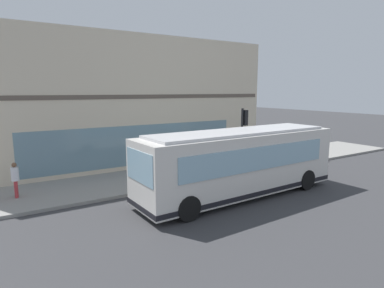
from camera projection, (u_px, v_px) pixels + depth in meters
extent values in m
plane|color=#38383A|center=(203.00, 204.00, 14.03)|extent=(120.00, 120.00, 0.00)
cube|color=gray|center=(155.00, 177.00, 17.99)|extent=(4.33, 40.00, 0.15)
cube|color=beige|center=(116.00, 102.00, 22.41)|extent=(7.83, 19.03, 8.17)
cube|color=brown|center=(137.00, 97.00, 19.20)|extent=(0.36, 18.65, 0.24)
cube|color=slate|center=(139.00, 145.00, 19.59)|extent=(0.12, 13.32, 2.40)
cube|color=silver|center=(240.00, 162.00, 14.85)|extent=(2.81, 10.07, 2.70)
cube|color=silver|center=(240.00, 132.00, 14.62)|extent=(2.40, 9.06, 0.12)
cube|color=#8CB2C6|center=(140.00, 167.00, 12.02)|extent=(2.20, 0.15, 1.20)
cube|color=#8CB2C6|center=(222.00, 149.00, 15.82)|extent=(0.31, 8.20, 1.00)
cube|color=#8CB2C6|center=(260.00, 158.00, 13.74)|extent=(0.31, 8.20, 1.00)
cube|color=black|center=(239.00, 187.00, 15.04)|extent=(2.85, 10.11, 0.20)
cylinder|color=black|center=(159.00, 192.00, 13.98)|extent=(0.33, 1.01, 1.00)
cylinder|color=black|center=(188.00, 208.00, 12.10)|extent=(0.33, 1.01, 1.00)
cylinder|color=black|center=(271.00, 170.00, 17.85)|extent=(0.33, 1.01, 1.00)
cylinder|color=black|center=(306.00, 180.00, 15.97)|extent=(0.33, 1.01, 1.00)
cylinder|color=black|center=(242.00, 140.00, 19.02)|extent=(0.14, 0.14, 3.68)
cube|color=black|center=(245.00, 118.00, 18.91)|extent=(0.32, 0.24, 0.90)
sphere|color=red|center=(247.00, 113.00, 18.93)|extent=(0.20, 0.20, 0.20)
sphere|color=yellow|center=(246.00, 118.00, 18.98)|extent=(0.20, 0.20, 0.20)
sphere|color=green|center=(246.00, 122.00, 19.02)|extent=(0.20, 0.20, 0.20)
cylinder|color=gold|center=(196.00, 165.00, 19.54)|extent=(0.24, 0.24, 0.55)
sphere|color=gold|center=(196.00, 159.00, 19.48)|extent=(0.22, 0.22, 0.22)
cylinder|color=gold|center=(199.00, 163.00, 19.62)|extent=(0.10, 0.12, 0.10)
cylinder|color=gold|center=(195.00, 163.00, 19.67)|extent=(0.12, 0.10, 0.10)
cylinder|color=#B23338|center=(16.00, 188.00, 14.43)|extent=(0.14, 0.14, 0.77)
cylinder|color=#B23338|center=(16.00, 190.00, 14.26)|extent=(0.14, 0.14, 0.77)
cylinder|color=silver|center=(15.00, 174.00, 14.23)|extent=(0.32, 0.32, 0.61)
sphere|color=brown|center=(14.00, 165.00, 14.17)|extent=(0.21, 0.21, 0.21)
cylinder|color=#3F8C4C|center=(247.00, 154.00, 22.16)|extent=(0.14, 0.14, 0.82)
cylinder|color=#3F8C4C|center=(245.00, 153.00, 22.32)|extent=(0.14, 0.14, 0.82)
cylinder|color=black|center=(246.00, 143.00, 22.12)|extent=(0.32, 0.32, 0.65)
sphere|color=#9E704C|center=(246.00, 137.00, 22.05)|extent=(0.22, 0.22, 0.22)
cylinder|color=#3359A5|center=(203.00, 155.00, 21.58)|extent=(0.14, 0.14, 0.88)
cylinder|color=#3359A5|center=(205.00, 156.00, 21.46)|extent=(0.14, 0.14, 0.88)
cylinder|color=#99994C|center=(204.00, 144.00, 21.39)|extent=(0.32, 0.32, 0.70)
sphere|color=#9E704C|center=(204.00, 137.00, 21.32)|extent=(0.24, 0.24, 0.24)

